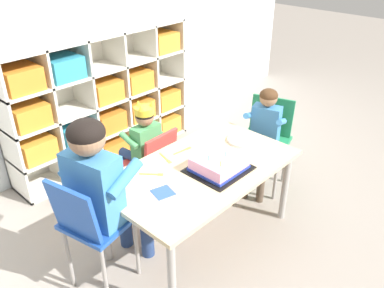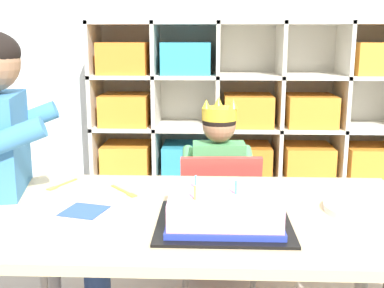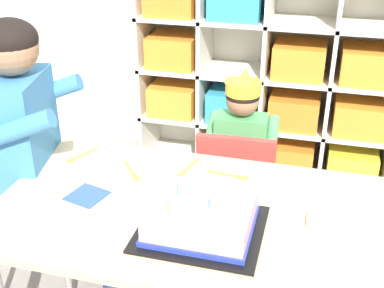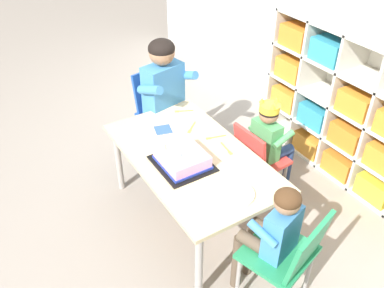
% 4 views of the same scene
% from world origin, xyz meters
% --- Properties ---
extents(ground, '(16.00, 16.00, 0.00)m').
position_xyz_m(ground, '(0.00, 0.00, 0.00)').
color(ground, gray).
extents(classroom_back_wall, '(6.22, 0.10, 2.68)m').
position_xyz_m(classroom_back_wall, '(0.00, 1.57, 1.34)').
color(classroom_back_wall, silver).
rests_on(classroom_back_wall, ground).
extents(storage_cubby_shelf, '(1.71, 0.34, 1.14)m').
position_xyz_m(storage_cubby_shelf, '(0.22, 1.35, 0.52)').
color(storage_cubby_shelf, silver).
rests_on(storage_cubby_shelf, ground).
extents(activity_table, '(1.24, 0.71, 0.57)m').
position_xyz_m(activity_table, '(0.00, 0.00, 0.51)').
color(activity_table, '#D1B789').
rests_on(activity_table, ground).
extents(classroom_chair_blue, '(0.35, 0.33, 0.62)m').
position_xyz_m(classroom_chair_blue, '(0.05, 0.52, 0.37)').
color(classroom_chair_blue, red).
rests_on(classroom_chair_blue, ground).
extents(child_with_crown, '(0.30, 0.31, 0.82)m').
position_xyz_m(child_with_crown, '(0.04, 0.63, 0.51)').
color(child_with_crown, '#4C9E5B').
rests_on(child_with_crown, ground).
extents(classroom_chair_adult_side, '(0.42, 0.40, 0.79)m').
position_xyz_m(classroom_chair_adult_side, '(-0.73, 0.15, 0.48)').
color(classroom_chair_adult_side, '#1E4CA8').
rests_on(classroom_chair_adult_side, ground).
extents(adult_helper_seated, '(0.46, 0.45, 1.08)m').
position_xyz_m(adult_helper_seated, '(-0.61, 0.18, 0.68)').
color(adult_helper_seated, '#3D7FBC').
rests_on(adult_helper_seated, ground).
extents(classroom_chair_guest_side, '(0.44, 0.45, 0.72)m').
position_xyz_m(classroom_chair_guest_side, '(0.85, 0.07, 0.44)').
color(classroom_chair_guest_side, '#238451').
rests_on(classroom_chair_guest_side, ground).
extents(guest_at_table_side, '(0.33, 0.33, 0.85)m').
position_xyz_m(guest_at_table_side, '(0.75, 0.04, 0.55)').
color(guest_at_table_side, '#3D7FBC').
rests_on(guest_at_table_side, ground).
extents(birthday_cake_on_tray, '(0.36, 0.32, 0.13)m').
position_xyz_m(birthday_cake_on_tray, '(0.05, -0.10, 0.61)').
color(birthday_cake_on_tray, black).
rests_on(birthday_cake_on_tray, activity_table).
extents(paper_plate_stack, '(0.22, 0.22, 0.02)m').
position_xyz_m(paper_plate_stack, '(0.45, 0.01, 0.58)').
color(paper_plate_stack, white).
rests_on(paper_plate_stack, activity_table).
extents(paper_napkin_square, '(0.14, 0.14, 0.00)m').
position_xyz_m(paper_napkin_square, '(-0.35, -0.02, 0.57)').
color(paper_napkin_square, '#3356B7').
rests_on(paper_napkin_square, activity_table).
extents(fork_at_table_front_edge, '(0.07, 0.13, 0.00)m').
position_xyz_m(fork_at_table_front_edge, '(-0.49, 0.22, 0.57)').
color(fork_at_table_front_edge, yellow).
rests_on(fork_at_table_front_edge, activity_table).
extents(fork_by_napkin, '(0.05, 0.14, 0.00)m').
position_xyz_m(fork_by_napkin, '(-0.08, 0.24, 0.57)').
color(fork_by_napkin, yellow).
rests_on(fork_by_napkin, activity_table).
extents(fork_near_cake_tray, '(0.15, 0.03, 0.00)m').
position_xyz_m(fork_near_cake_tray, '(0.07, 0.23, 0.57)').
color(fork_near_cake_tray, yellow).
rests_on(fork_near_cake_tray, activity_table).
extents(fork_beside_plate_stack, '(0.10, 0.12, 0.00)m').
position_xyz_m(fork_beside_plate_stack, '(-0.26, 0.16, 0.57)').
color(fork_beside_plate_stack, yellow).
rests_on(fork_beside_plate_stack, activity_table).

